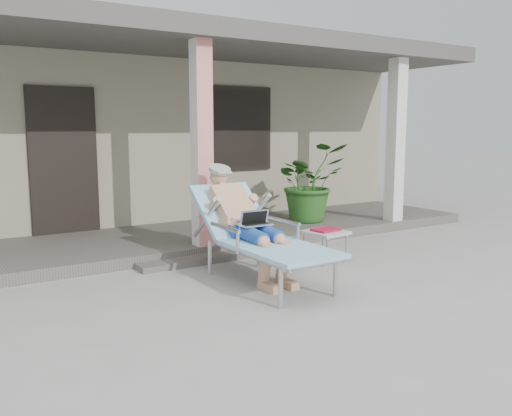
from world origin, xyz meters
TOP-DOWN VIEW (x-y plane):
  - ground at (0.00, 0.00)m, footprint 60.00×60.00m
  - house at (0.00, 6.50)m, footprint 10.40×5.40m
  - porch_deck at (0.00, 3.00)m, footprint 10.00×2.00m
  - porch_overhang at (0.00, 2.95)m, footprint 10.00×2.30m
  - porch_step at (0.00, 1.85)m, footprint 2.00×0.30m
  - lounger at (-0.01, 0.92)m, footprint 0.80×2.07m
  - side_table at (1.17, 1.08)m, footprint 0.52×0.52m
  - potted_palm at (2.31, 2.87)m, footprint 1.27×1.14m

SIDE VIEW (x-z plane):
  - ground at x=0.00m, z-range 0.00..0.00m
  - porch_step at x=0.00m, z-range 0.00..0.07m
  - porch_deck at x=0.00m, z-range 0.00..0.15m
  - side_table at x=1.17m, z-range 0.14..0.56m
  - potted_palm at x=2.31m, z-range 0.15..1.43m
  - lounger at x=-0.01m, z-range 0.15..1.49m
  - house at x=0.00m, z-range 0.02..3.32m
  - porch_overhang at x=0.00m, z-range 1.36..4.21m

